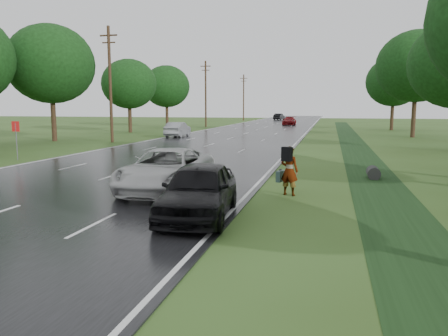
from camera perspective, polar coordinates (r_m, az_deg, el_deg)
name	(u,v)px	position (r m, az deg, el deg)	size (l,w,h in m)	color
road	(253,131)	(56.09, 3.86, 4.83)	(14.00, 180.00, 0.04)	black
edge_stripe_east	(307,132)	(55.33, 10.78, 4.69)	(0.12, 180.00, 0.01)	silver
edge_stripe_west	(203,130)	(57.63, -2.79, 4.95)	(0.12, 180.00, 0.01)	silver
center_line	(253,131)	(56.09, 3.86, 4.86)	(0.12, 180.00, 0.01)	silver
drainage_ditch	(360,156)	(29.11, 17.40, 1.50)	(2.20, 120.00, 0.56)	black
road_sign	(16,132)	(28.65, -25.53, 4.21)	(0.50, 0.06, 2.30)	slate
utility_pole_mid	(110,83)	(39.92, -14.64, 10.72)	(1.60, 0.26, 10.00)	#372516
utility_pole_far	(206,93)	(67.85, -2.41, 9.78)	(1.60, 0.26, 10.00)	#372516
utility_pole_distant	(244,97)	(97.03, 2.57, 9.27)	(1.60, 0.26, 10.00)	#372516
tree_east_d	(417,66)	(49.03, 23.86, 12.05)	(8.00, 8.00, 10.76)	#372516
tree_east_f	(394,82)	(62.75, 21.30, 10.45)	(7.20, 7.20, 9.62)	#372516
tree_west_c	(51,64)	(43.07, -21.70, 12.49)	(7.80, 7.80, 10.43)	#372516
tree_west_d	(129,84)	(54.69, -12.31, 10.67)	(6.60, 6.60, 8.80)	#372516
tree_west_f	(166,86)	(67.78, -7.52, 10.51)	(7.00, 7.00, 9.29)	#372516
pedestrian	(289,170)	(15.80, 8.44, -0.26)	(0.86, 0.87, 1.78)	#A5998C
white_pickup	(167,170)	(16.45, -7.49, -0.25)	(2.60, 5.63, 1.57)	silver
dark_sedan	(199,190)	(12.44, -3.31, -2.88)	(1.85, 4.60, 1.57)	black
silver_sedan	(178,129)	(45.57, -6.07, 5.03)	(1.60, 4.58, 1.51)	gray
far_car_red	(289,121)	(74.26, 8.53, 6.11)	(1.97, 4.84, 1.40)	maroon
far_car_dark	(279,117)	(101.08, 7.21, 6.66)	(1.56, 4.49, 1.48)	black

